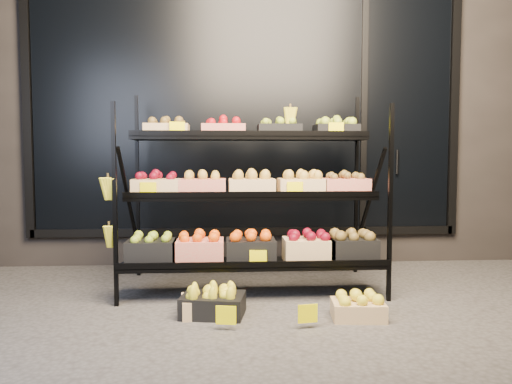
{
  "coord_description": "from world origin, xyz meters",
  "views": [
    {
      "loc": [
        -0.23,
        -3.5,
        1.1
      ],
      "look_at": [
        0.03,
        0.55,
        0.82
      ],
      "focal_mm": 35.0,
      "sensor_mm": 36.0,
      "label": 1
    }
  ],
  "objects": [
    {
      "name": "tag_floor_b",
      "position": [
        0.3,
        -0.4,
        0.06
      ],
      "size": [
        0.13,
        0.01,
        0.12
      ],
      "primitive_type": "cube",
      "color": "#FFF000",
      "rests_on": "ground"
    },
    {
      "name": "ground",
      "position": [
        0.0,
        0.0,
        0.0
      ],
      "size": [
        24.0,
        24.0,
        0.0
      ],
      "primitive_type": "plane",
      "color": "#514F4C",
      "rests_on": "ground"
    },
    {
      "name": "building",
      "position": [
        0.0,
        2.59,
        1.75
      ],
      "size": [
        6.0,
        2.08,
        3.5
      ],
      "color": "#2D2826",
      "rests_on": "ground"
    },
    {
      "name": "floor_crate_left",
      "position": [
        -0.34,
        -0.07,
        0.09
      ],
      "size": [
        0.4,
        0.32,
        0.19
      ],
      "rotation": [
        0.0,
        0.0,
        0.11
      ],
      "color": "#DDB97F",
      "rests_on": "ground"
    },
    {
      "name": "display_rack",
      "position": [
        -0.01,
        0.6,
        0.79
      ],
      "size": [
        2.18,
        1.02,
        1.66
      ],
      "color": "black",
      "rests_on": "ground"
    },
    {
      "name": "floor_crate_midleft",
      "position": [
        -0.31,
        -0.08,
        0.1
      ],
      "size": [
        0.47,
        0.38,
        0.21
      ],
      "rotation": [
        0.0,
        0.0,
        -0.17
      ],
      "color": "black",
      "rests_on": "ground"
    },
    {
      "name": "tag_floor_a",
      "position": [
        -0.22,
        -0.4,
        0.06
      ],
      "size": [
        0.13,
        0.01,
        0.12
      ],
      "primitive_type": "cube",
      "color": "#FFF000",
      "rests_on": "ground"
    },
    {
      "name": "floor_crate_midright",
      "position": [
        0.68,
        -0.22,
        0.09
      ],
      "size": [
        0.37,
        0.29,
        0.19
      ],
      "rotation": [
        0.0,
        0.0,
        -0.09
      ],
      "color": "#DDB97F",
      "rests_on": "ground"
    }
  ]
}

